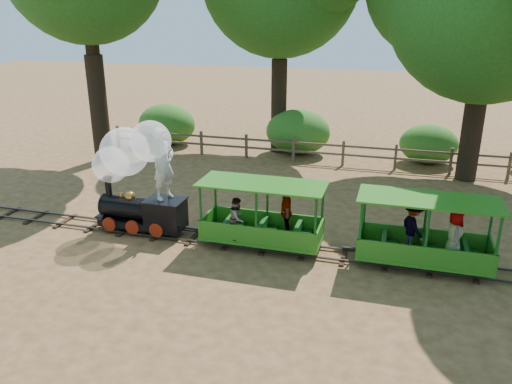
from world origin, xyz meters
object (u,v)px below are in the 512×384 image
(locomotive, at_px, (134,169))
(fence, at_px, (318,150))
(carriage_rear, at_px, (426,237))
(carriage_front, at_px, (263,221))

(locomotive, xyz_separation_m, fence, (3.65, 7.92, -1.21))
(locomotive, height_order, carriage_rear, locomotive)
(locomotive, relative_size, fence, 0.18)
(carriage_rear, relative_size, fence, 0.17)
(locomotive, height_order, fence, locomotive)
(fence, bearing_deg, carriage_front, -90.42)
(locomotive, distance_m, carriage_front, 3.74)
(locomotive, distance_m, fence, 8.81)
(locomotive, relative_size, carriage_rear, 1.00)
(carriage_front, xyz_separation_m, fence, (0.06, 8.01, -0.17))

